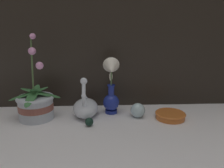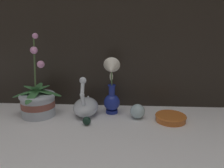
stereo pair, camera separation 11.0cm
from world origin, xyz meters
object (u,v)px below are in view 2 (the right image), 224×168
Objects in this scene: orchid_potted_plant at (38,101)px; amber_dish at (171,117)px; swan_figurine at (86,106)px; glass_sphere at (138,111)px; blue_vase at (112,89)px.

orchid_potted_plant is 0.68m from amber_dish.
glass_sphere is at bearing -6.57° from swan_figurine.
blue_vase reaches higher than glass_sphere.
orchid_potted_plant is 0.25m from swan_figurine.
blue_vase is at bearing 159.63° from glass_sphere.
amber_dish is (0.16, -0.03, -0.02)m from glass_sphere.
glass_sphere is 0.16m from amber_dish.
blue_vase is 2.00× the size of amber_dish.
amber_dish is (0.67, -0.03, -0.06)m from orchid_potted_plant.
orchid_potted_plant is at bearing 177.27° from amber_dish.
orchid_potted_plant is at bearing -174.34° from swan_figurine.
glass_sphere is at bearing -20.37° from blue_vase.
swan_figurine is at bearing 5.66° from orchid_potted_plant.
swan_figurine is 1.43× the size of amber_dish.
orchid_potted_plant is 5.70× the size of glass_sphere.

